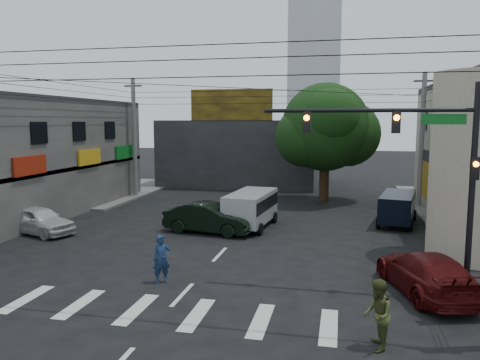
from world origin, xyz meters
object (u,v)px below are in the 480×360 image
(street_tree, at_px, (325,127))
(white_compact, at_px, (39,220))
(dark_sedan, at_px, (210,218))
(traffic_officer, at_px, (162,259))
(utility_pole_far_left, at_px, (134,138))
(silver_minivan, at_px, (251,210))
(navy_van, at_px, (397,209))
(traffic_gantry, at_px, (420,154))
(maroon_sedan, at_px, (426,273))
(utility_pole_far_right, at_px, (422,141))
(pedestrian_olive, at_px, (377,315))

(street_tree, height_order, white_compact, street_tree)
(dark_sedan, height_order, traffic_officer, traffic_officer)
(street_tree, relative_size, utility_pole_far_left, 0.95)
(silver_minivan, relative_size, navy_van, 1.02)
(white_compact, xyz_separation_m, navy_van, (18.76, 6.45, 0.16))
(traffic_gantry, relative_size, maroon_sedan, 1.33)
(street_tree, distance_m, utility_pole_far_right, 6.63)
(street_tree, bearing_deg, pedestrian_olive, -84.31)
(traffic_gantry, xyz_separation_m, white_compact, (-18.14, 4.71, -4.10))
(traffic_officer, distance_m, pedestrian_olive, 8.21)
(dark_sedan, relative_size, traffic_officer, 2.83)
(utility_pole_far_right, distance_m, dark_sedan, 16.21)
(white_compact, height_order, maroon_sedan, white_compact)
(dark_sedan, distance_m, navy_van, 10.90)
(dark_sedan, xyz_separation_m, traffic_officer, (0.43, -7.88, 0.10))
(street_tree, height_order, utility_pole_far_left, utility_pole_far_left)
(dark_sedan, bearing_deg, silver_minivan, -39.05)
(street_tree, xyz_separation_m, utility_pole_far_right, (6.50, -1.00, -0.87))
(utility_pole_far_left, distance_m, pedestrian_olive, 27.56)
(silver_minivan, bearing_deg, traffic_gantry, -133.28)
(utility_pole_far_right, xyz_separation_m, white_compact, (-20.81, -12.30, -3.87))
(traffic_officer, bearing_deg, white_compact, 112.79)
(pedestrian_olive, bearing_deg, street_tree, -175.77)
(navy_van, distance_m, traffic_officer, 15.48)
(silver_minivan, bearing_deg, white_compact, 115.70)
(street_tree, height_order, maroon_sedan, street_tree)
(dark_sedan, xyz_separation_m, pedestrian_olive, (7.83, -11.45, 0.13))
(traffic_gantry, relative_size, utility_pole_far_left, 0.78)
(traffic_gantry, relative_size, utility_pole_far_right, 0.78)
(traffic_gantry, relative_size, traffic_officer, 4.00)
(traffic_officer, bearing_deg, pedestrian_olive, -61.10)
(silver_minivan, height_order, pedestrian_olive, silver_minivan)
(pedestrian_olive, bearing_deg, maroon_sedan, 155.41)
(navy_van, bearing_deg, utility_pole_far_left, 83.91)
(maroon_sedan, bearing_deg, traffic_gantry, -24.46)
(dark_sedan, xyz_separation_m, maroon_sedan, (9.76, -6.93, -0.07))
(utility_pole_far_left, relative_size, traffic_officer, 5.12)
(utility_pole_far_right, distance_m, silver_minivan, 13.68)
(navy_van, bearing_deg, maroon_sedan, -170.30)
(traffic_gantry, xyz_separation_m, silver_minivan, (-7.49, 8.59, -3.83))
(maroon_sedan, height_order, traffic_officer, traffic_officer)
(utility_pole_far_left, bearing_deg, utility_pole_far_right, 0.00)
(street_tree, distance_m, traffic_officer, 20.21)
(utility_pole_far_left, height_order, maroon_sedan, utility_pole_far_left)
(utility_pole_far_left, relative_size, navy_van, 1.95)
(street_tree, bearing_deg, traffic_gantry, -78.01)
(utility_pole_far_right, height_order, dark_sedan, utility_pole_far_right)
(utility_pole_far_right, xyz_separation_m, traffic_officer, (-11.64, -18.00, -3.70))
(utility_pole_far_right, relative_size, navy_van, 1.95)
(white_compact, distance_m, pedestrian_olive, 18.98)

